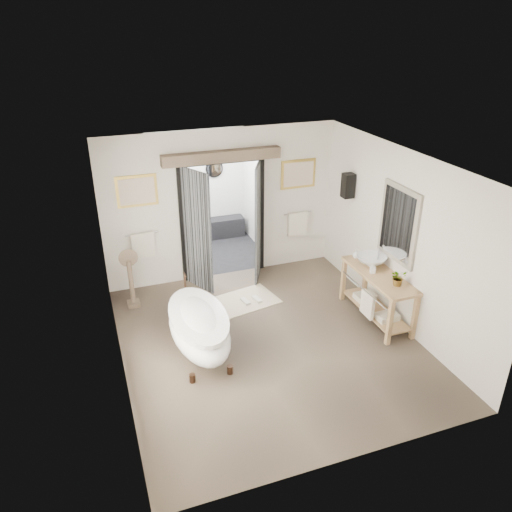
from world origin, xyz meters
name	(u,v)px	position (x,y,z in m)	size (l,w,h in m)	color
ground_plane	(269,342)	(0.00, 0.00, 0.00)	(5.00, 5.00, 0.00)	brown
room_shell	(271,239)	(-0.04, -0.13, 1.86)	(4.52, 5.02, 2.91)	beige
shower_room	(204,207)	(0.00, 3.99, 0.91)	(2.22, 2.01, 2.51)	black
back_wall_dressing	(225,203)	(0.00, 2.32, 1.56)	(3.82, 0.77, 2.52)	black
clawfoot_tub	(199,327)	(-1.09, 0.13, 0.45)	(0.85, 1.89, 0.92)	#3E291D
vanity	(377,292)	(1.95, 0.04, 0.51)	(0.57, 1.60, 0.85)	tan
pedestal_mirror	(131,282)	(-1.88, 1.86, 0.48)	(0.33, 0.21, 1.11)	brown
rug	(243,301)	(0.02, 1.33, 0.01)	(1.20, 0.80, 0.01)	beige
slippers	(251,300)	(0.14, 1.25, 0.04)	(0.35, 0.25, 0.05)	silver
basin	(371,261)	(2.00, 0.36, 0.94)	(0.52, 0.52, 0.18)	white
plant	(398,278)	(2.03, -0.38, 0.99)	(0.24, 0.21, 0.27)	gray
soap_bottle_a	(373,268)	(1.88, 0.11, 0.94)	(0.08, 0.08, 0.18)	gray
soap_bottle_b	(356,254)	(1.91, 0.72, 0.93)	(0.12, 0.12, 0.16)	gray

